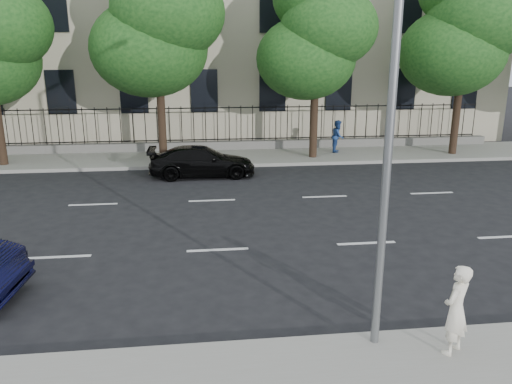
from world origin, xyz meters
TOP-DOWN VIEW (x-y plane):
  - ground at (0.00, 0.00)m, footprint 120.00×120.00m
  - far_sidewalk at (0.00, 14.00)m, footprint 60.00×4.00m
  - lane_markings at (0.00, 4.75)m, footprint 49.60×4.62m
  - iron_fence at (0.00, 15.70)m, footprint 30.00×0.50m
  - street_light at (2.50, -1.77)m, footprint 0.25×3.32m
  - tree_c at (-1.96, 13.36)m, footprint 5.89×5.50m
  - tree_d at (5.04, 13.36)m, footprint 5.34×4.94m
  - tree_e at (12.04, 13.36)m, footprint 5.71×5.31m
  - black_sedan at (-0.28, 10.55)m, footprint 4.32×1.76m
  - woman_near at (3.66, -2.76)m, footprint 0.68×0.64m
  - pedestrian_far at (6.48, 14.22)m, footprint 0.84×0.94m

SIDE VIEW (x-z plane):
  - ground at x=0.00m, z-range 0.00..0.00m
  - lane_markings at x=0.00m, z-range 0.00..0.01m
  - far_sidewalk at x=0.00m, z-range 0.00..0.15m
  - black_sedan at x=-0.28m, z-range 0.00..1.26m
  - iron_fence at x=0.00m, z-range -0.45..1.75m
  - woman_near at x=3.66m, z-range 0.15..1.71m
  - pedestrian_far at x=6.48m, z-range 0.15..1.73m
  - street_light at x=2.50m, z-range 1.12..9.17m
  - tree_d at x=5.04m, z-range 1.42..10.26m
  - tree_e at x=12.04m, z-range 1.47..10.93m
  - tree_c at x=-1.96m, z-range 1.51..11.31m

